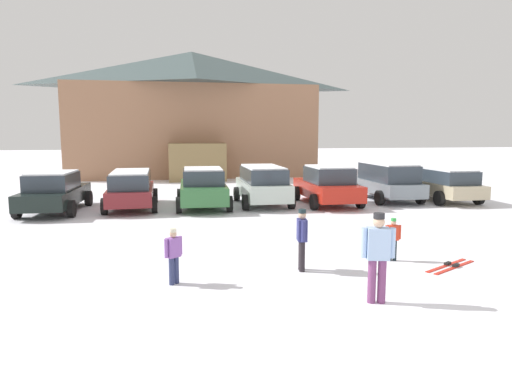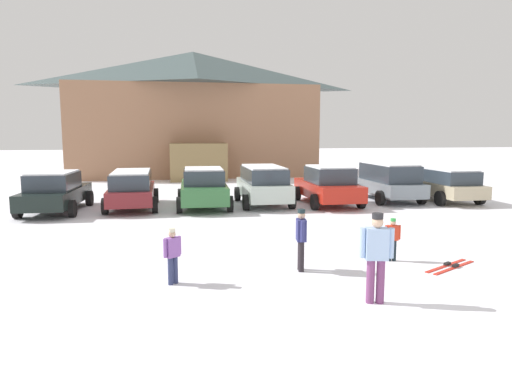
# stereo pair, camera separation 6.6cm
# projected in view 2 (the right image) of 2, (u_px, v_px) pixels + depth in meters

# --- Properties ---
(ground) EXTENTS (160.00, 160.00, 0.00)m
(ground) POSITION_uv_depth(u_px,v_px,m) (434.00, 356.00, 6.37)
(ground) COLOR white
(ski_lodge) EXTENTS (17.51, 10.33, 8.91)m
(ski_lodge) POSITION_uv_depth(u_px,v_px,m) (194.00, 113.00, 33.61)
(ski_lodge) COLOR #9A6D4F
(ski_lodge) RESTS_ON ground
(parked_black_sedan) EXTENTS (2.26, 4.46, 1.60)m
(parked_black_sedan) POSITION_uv_depth(u_px,v_px,m) (55.00, 191.00, 17.81)
(parked_black_sedan) COLOR black
(parked_black_sedan) RESTS_ON ground
(parked_maroon_van) EXTENTS (2.19, 4.39, 1.55)m
(parked_maroon_van) POSITION_uv_depth(u_px,v_px,m) (132.00, 188.00, 18.67)
(parked_maroon_van) COLOR maroon
(parked_maroon_van) RESTS_ON ground
(parked_green_coupe) EXTENTS (2.24, 4.22, 1.66)m
(parked_green_coupe) POSITION_uv_depth(u_px,v_px,m) (204.00, 187.00, 18.85)
(parked_green_coupe) COLOR #336C39
(parked_green_coupe) RESTS_ON ground
(parked_silver_wagon) EXTENTS (2.14, 4.14, 1.68)m
(parked_silver_wagon) POSITION_uv_depth(u_px,v_px,m) (263.00, 184.00, 19.55)
(parked_silver_wagon) COLOR #B5C5BA
(parked_silver_wagon) RESTS_ON ground
(parked_red_sedan) EXTENTS (2.24, 4.32, 1.68)m
(parked_red_sedan) POSITION_uv_depth(u_px,v_px,m) (328.00, 185.00, 19.67)
(parked_red_sedan) COLOR #B52216
(parked_red_sedan) RESTS_ON ground
(parked_grey_wagon) EXTENTS (2.17, 4.18, 1.72)m
(parked_grey_wagon) POSITION_uv_depth(u_px,v_px,m) (388.00, 180.00, 20.78)
(parked_grey_wagon) COLOR gray
(parked_grey_wagon) RESTS_ON ground
(parked_beige_suv) EXTENTS (2.12, 4.48, 1.50)m
(parked_beige_suv) POSITION_uv_depth(u_px,v_px,m) (443.00, 183.00, 20.75)
(parked_beige_suv) COLOR tan
(parked_beige_suv) RESTS_ON ground
(skier_teen_in_navy_coat) EXTENTS (0.24, 0.52, 1.41)m
(skier_teen_in_navy_coat) POSITION_uv_depth(u_px,v_px,m) (301.00, 236.00, 10.20)
(skier_teen_in_navy_coat) COLOR black
(skier_teen_in_navy_coat) RESTS_ON ground
(skier_child_in_purple_jacket) EXTENTS (0.36, 0.30, 1.16)m
(skier_child_in_purple_jacket) POSITION_uv_depth(u_px,v_px,m) (172.00, 253.00, 9.31)
(skier_child_in_purple_jacket) COLOR navy
(skier_child_in_purple_jacket) RESTS_ON ground
(skier_adult_in_blue_parka) EXTENTS (0.61, 0.32, 1.67)m
(skier_adult_in_blue_parka) POSITION_uv_depth(u_px,v_px,m) (376.00, 253.00, 8.23)
(skier_adult_in_blue_parka) COLOR #6F3765
(skier_adult_in_blue_parka) RESTS_ON ground
(skier_child_in_red_jacket) EXTENTS (0.39, 0.18, 1.05)m
(skier_child_in_red_jacket) POSITION_uv_depth(u_px,v_px,m) (393.00, 237.00, 11.01)
(skier_child_in_red_jacket) COLOR black
(skier_child_in_red_jacket) RESTS_ON ground
(pair_of_skis) EXTENTS (1.61, 1.08, 0.08)m
(pair_of_skis) POSITION_uv_depth(u_px,v_px,m) (450.00, 266.00, 10.58)
(pair_of_skis) COLOR red
(pair_of_skis) RESTS_ON ground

